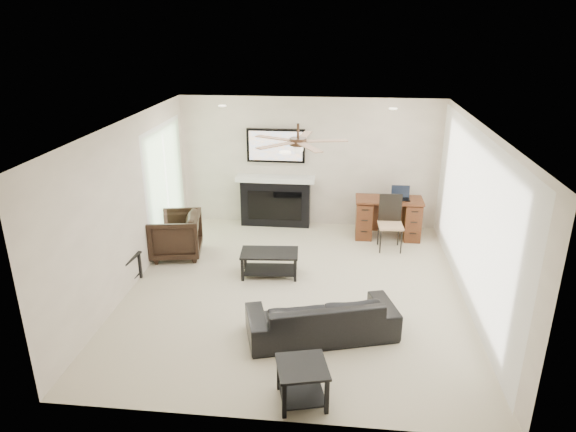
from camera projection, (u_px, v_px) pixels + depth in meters
name	position (u px, v px, depth m)	size (l,w,h in m)	color
room_shell	(311.00, 182.00, 7.23)	(5.50, 5.54, 2.52)	beige
sofa	(322.00, 317.00, 6.54)	(1.89, 0.74, 0.55)	black
armchair	(176.00, 235.00, 8.76)	(0.82, 0.84, 0.76)	black
coffee_table	(270.00, 264.00, 8.15)	(0.90, 0.50, 0.40)	black
end_table_near	(302.00, 383.00, 5.42)	(0.52, 0.52, 0.45)	black
end_table_left	(121.00, 269.00, 7.90)	(0.50, 0.50, 0.45)	black
fireplace_unit	(275.00, 179.00, 9.90)	(1.52, 0.34, 1.91)	black
desk	(388.00, 218.00, 9.52)	(1.22, 0.56, 0.76)	#441A11
desk_chair	(391.00, 224.00, 8.98)	(0.42, 0.44, 0.97)	black
laptop	(401.00, 194.00, 9.31)	(0.33, 0.24, 0.23)	black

